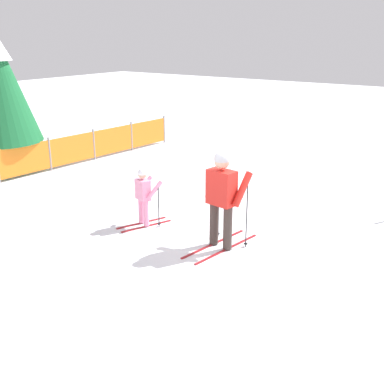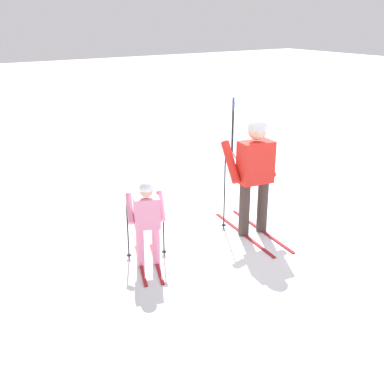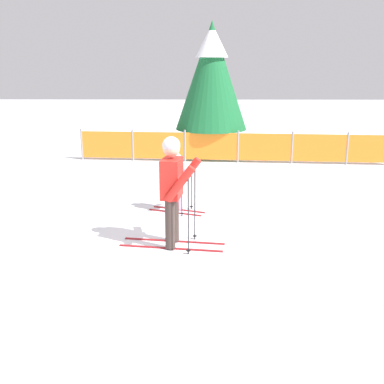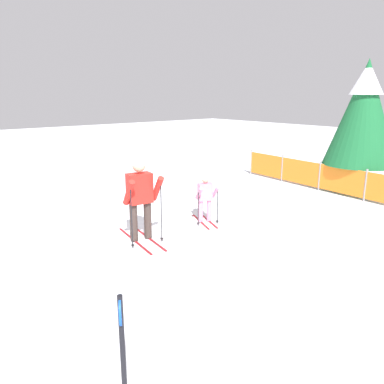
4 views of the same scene
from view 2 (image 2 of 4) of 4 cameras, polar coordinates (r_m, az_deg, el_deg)
The scene contains 4 objects.
ground_plane at distance 7.46m, azimuth 7.04°, elevation -5.26°, with size 60.00×60.00×0.00m, color white.
skier_adult at distance 7.22m, azimuth 7.44°, elevation 3.05°, with size 1.75×0.82×1.82m.
skier_child at distance 6.36m, azimuth -5.36°, elevation -2.91°, with size 1.15×0.68×1.21m.
trail_marker at distance 11.74m, azimuth 4.88°, elevation 8.65°, with size 0.25×0.16×1.33m.
Camera 2 is at (-5.05, 4.45, 3.22)m, focal length 45.00 mm.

